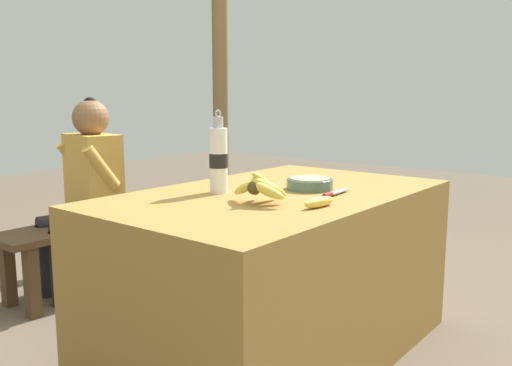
{
  "coord_description": "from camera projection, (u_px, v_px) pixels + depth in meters",
  "views": [
    {
      "loc": [
        -1.76,
        -1.32,
        1.09
      ],
      "look_at": [
        -0.06,
        0.05,
        0.74
      ],
      "focal_mm": 38.0,
      "sensor_mm": 36.0,
      "label": 1
    }
  ],
  "objects": [
    {
      "name": "support_post_far",
      "position": [
        220.0,
        72.0,
        4.06
      ],
      "size": [
        0.12,
        0.12,
        2.52
      ],
      "color": "brown",
      "rests_on": "ground_plane"
    },
    {
      "name": "seated_vendor",
      "position": [
        86.0,
        183.0,
        2.96
      ],
      "size": [
        0.44,
        0.41,
        1.08
      ],
      "rotation": [
        0.0,
        0.0,
        2.98
      ],
      "color": "#232328",
      "rests_on": "ground_plane"
    },
    {
      "name": "banana_bunch_green",
      "position": [
        169.0,
        196.0,
        3.48
      ],
      "size": [
        0.15,
        0.25,
        0.13
      ],
      "color": "#4C381E",
      "rests_on": "wooden_bench"
    },
    {
      "name": "ground_plane",
      "position": [
        274.0,
        350.0,
        2.34
      ],
      "size": [
        12.0,
        12.0,
        0.0
      ],
      "primitive_type": "plane",
      "color": "brown"
    },
    {
      "name": "market_counter",
      "position": [
        275.0,
        273.0,
        2.28
      ],
      "size": [
        1.49,
        0.92,
        0.7
      ],
      "color": "olive",
      "rests_on": "ground_plane"
    },
    {
      "name": "banana_bunch_ripe",
      "position": [
        261.0,
        187.0,
        1.97
      ],
      "size": [
        0.18,
        0.27,
        0.13
      ],
      "color": "#4C381E",
      "rests_on": "market_counter"
    },
    {
      "name": "loose_banana_front",
      "position": [
        319.0,
        202.0,
        1.92
      ],
      "size": [
        0.16,
        0.06,
        0.04
      ],
      "rotation": [
        0.0,
        0.0,
        -0.13
      ],
      "color": "#E0C64C",
      "rests_on": "market_counter"
    },
    {
      "name": "serving_bowl",
      "position": [
        310.0,
        183.0,
        2.28
      ],
      "size": [
        0.2,
        0.2,
        0.05
      ],
      "color": "#4C6B5B",
      "rests_on": "market_counter"
    },
    {
      "name": "wooden_bench",
      "position": [
        116.0,
        227.0,
        3.17
      ],
      "size": [
        1.4,
        0.32,
        0.39
      ],
      "color": "#4C3823",
      "rests_on": "ground_plane"
    },
    {
      "name": "water_bottle",
      "position": [
        218.0,
        159.0,
        2.19
      ],
      "size": [
        0.08,
        0.08,
        0.34
      ],
      "color": "white",
      "rests_on": "market_counter"
    },
    {
      "name": "knife",
      "position": [
        333.0,
        193.0,
        2.14
      ],
      "size": [
        0.2,
        0.04,
        0.02
      ],
      "rotation": [
        0.0,
        0.0,
        0.07
      ],
      "color": "#BCBCC1",
      "rests_on": "market_counter"
    }
  ]
}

